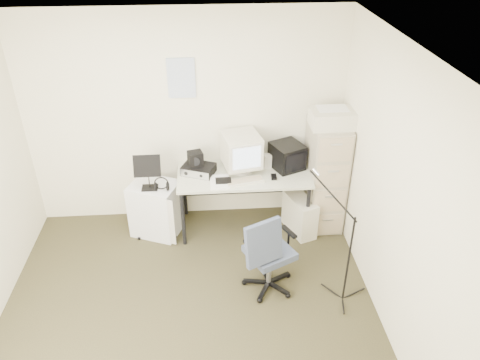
{
  "coord_description": "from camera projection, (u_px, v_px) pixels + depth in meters",
  "views": [
    {
      "loc": [
        0.24,
        -3.1,
        3.42
      ],
      "look_at": [
        0.55,
        0.95,
        0.95
      ],
      "focal_mm": 35.0,
      "sensor_mm": 36.0,
      "label": 1
    }
  ],
  "objects": [
    {
      "name": "crt_monitor",
      "position": [
        241.0,
        153.0,
        5.26
      ],
      "size": [
        0.48,
        0.49,
        0.44
      ],
      "primitive_type": "cube",
      "rotation": [
        0.0,
        0.0,
        0.21
      ],
      "color": "silver",
      "rests_on": "desk"
    },
    {
      "name": "music_stand",
      "position": [
        148.0,
        172.0,
        5.09
      ],
      "size": [
        0.33,
        0.24,
        0.43
      ],
      "primitive_type": "cube",
      "rotation": [
        0.0,
        0.0,
        -0.33
      ],
      "color": "black",
      "rests_on": "side_cart"
    },
    {
      "name": "wall_back",
      "position": [
        186.0,
        120.0,
        5.29
      ],
      "size": [
        3.6,
        0.02,
        2.5
      ],
      "primitive_type": "cube",
      "color": "beige",
      "rests_on": "ground"
    },
    {
      "name": "office_chair",
      "position": [
        270.0,
        251.0,
        4.56
      ],
      "size": [
        0.71,
        0.71,
        0.92
      ],
      "primitive_type": "cube",
      "rotation": [
        0.0,
        0.0,
        0.46
      ],
      "color": "#454B5E",
      "rests_on": "floor"
    },
    {
      "name": "side_cart",
      "position": [
        156.0,
        208.0,
        5.42
      ],
      "size": [
        0.64,
        0.58,
        0.64
      ],
      "primitive_type": "cube",
      "rotation": [
        0.0,
        0.0,
        -0.38
      ],
      "color": "silver",
      "rests_on": "floor"
    },
    {
      "name": "mouse",
      "position": [
        274.0,
        177.0,
        5.21
      ],
      "size": [
        0.06,
        0.1,
        0.03
      ],
      "primitive_type": "cube",
      "rotation": [
        0.0,
        0.0,
        -0.04
      ],
      "color": "black",
      "rests_on": "desk"
    },
    {
      "name": "crt_tv",
      "position": [
        287.0,
        156.0,
        5.35
      ],
      "size": [
        0.43,
        0.44,
        0.29
      ],
      "primitive_type": "cube",
      "rotation": [
        0.0,
        0.0,
        0.42
      ],
      "color": "black",
      "rests_on": "desk"
    },
    {
      "name": "floor",
      "position": [
        190.0,
        321.0,
        4.41
      ],
      "size": [
        3.6,
        3.6,
        0.01
      ],
      "primitive_type": "cube",
      "color": "#2D2A1B",
      "rests_on": "ground"
    },
    {
      "name": "desk_speaker",
      "position": [
        267.0,
        161.0,
        5.39
      ],
      "size": [
        0.09,
        0.09,
        0.16
      ],
      "primitive_type": "cube",
      "rotation": [
        0.0,
        0.0,
        0.06
      ],
      "color": "beige",
      "rests_on": "desk"
    },
    {
      "name": "wall_right",
      "position": [
        399.0,
        203.0,
        3.87
      ],
      "size": [
        0.02,
        3.6,
        2.5
      ],
      "primitive_type": "cube",
      "color": "beige",
      "rests_on": "ground"
    },
    {
      "name": "pc_tower",
      "position": [
        300.0,
        215.0,
        5.48
      ],
      "size": [
        0.36,
        0.53,
        0.45
      ],
      "primitive_type": "cube",
      "rotation": [
        0.0,
        0.0,
        0.34
      ],
      "color": "silver",
      "rests_on": "floor"
    },
    {
      "name": "filing_cabinet",
      "position": [
        325.0,
        175.0,
        5.43
      ],
      "size": [
        0.4,
        0.6,
        1.3
      ],
      "primitive_type": "cube",
      "color": "#9F9986",
      "rests_on": "floor"
    },
    {
      "name": "headphones",
      "position": [
        162.0,
        186.0,
        5.14
      ],
      "size": [
        0.22,
        0.22,
        0.03
      ],
      "primitive_type": "torus",
      "rotation": [
        0.0,
        0.0,
        0.3
      ],
      "color": "black",
      "rests_on": "side_cart"
    },
    {
      "name": "mic_stand",
      "position": [
        351.0,
        248.0,
        4.32
      ],
      "size": [
        0.03,
        0.03,
        1.29
      ],
      "primitive_type": "cylinder",
      "rotation": [
        0.0,
        0.0,
        2.3
      ],
      "color": "black",
      "rests_on": "floor"
    },
    {
      "name": "ceiling",
      "position": [
        168.0,
        58.0,
        3.11
      ],
      "size": [
        3.6,
        3.6,
        0.01
      ],
      "primitive_type": "cube",
      "color": "white",
      "rests_on": "ground"
    },
    {
      "name": "radio_speaker",
      "position": [
        195.0,
        158.0,
        5.24
      ],
      "size": [
        0.19,
        0.18,
        0.16
      ],
      "primitive_type": "cube",
      "rotation": [
        0.0,
        0.0,
        0.26
      ],
      "color": "black",
      "rests_on": "radio_receiver"
    },
    {
      "name": "printer",
      "position": [
        333.0,
        118.0,
        4.99
      ],
      "size": [
        0.48,
        0.33,
        0.18
      ],
      "primitive_type": "cube",
      "rotation": [
        0.0,
        0.0,
        0.0
      ],
      "color": "silver",
      "rests_on": "filing_cabinet"
    },
    {
      "name": "wall_calendar",
      "position": [
        181.0,
        78.0,
        5.02
      ],
      "size": [
        0.3,
        0.02,
        0.44
      ],
      "primitive_type": "cube",
      "color": "white",
      "rests_on": "wall_back"
    },
    {
      "name": "radio_receiver",
      "position": [
        199.0,
        169.0,
        5.29
      ],
      "size": [
        0.42,
        0.36,
        0.1
      ],
      "primitive_type": "cube",
      "rotation": [
        0.0,
        0.0,
        -0.38
      ],
      "color": "black",
      "rests_on": "desk"
    },
    {
      "name": "keyboard",
      "position": [
        245.0,
        181.0,
        5.14
      ],
      "size": [
        0.44,
        0.24,
        0.02
      ],
      "primitive_type": "cube",
      "rotation": [
        0.0,
        0.0,
        0.23
      ],
      "color": "silver",
      "rests_on": "desk"
    },
    {
      "name": "papers",
      "position": [
        220.0,
        182.0,
        5.13
      ],
      "size": [
        0.21,
        0.29,
        0.02
      ],
      "primitive_type": "cube",
      "rotation": [
        0.0,
        0.0,
        0.01
      ],
      "color": "white",
      "rests_on": "desk"
    },
    {
      "name": "desk",
      "position": [
        244.0,
        200.0,
        5.49
      ],
      "size": [
        1.5,
        0.7,
        0.73
      ],
      "primitive_type": "cube",
      "color": "beige",
      "rests_on": "floor"
    }
  ]
}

